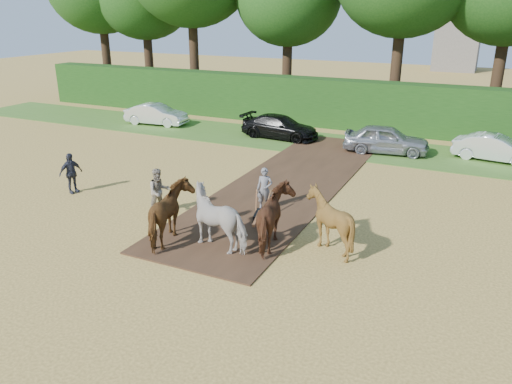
{
  "coord_description": "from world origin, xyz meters",
  "views": [
    {
      "loc": [
        9.02,
        -12.18,
        7.16
      ],
      "look_at": [
        2.3,
        1.91,
        1.4
      ],
      "focal_mm": 35.0,
      "sensor_mm": 36.0,
      "label": 1
    }
  ],
  "objects_px": {
    "spectator_near": "(159,191)",
    "parked_cars": "(398,140)",
    "spectator_far": "(71,173)",
    "plough_team": "(250,217)"
  },
  "relations": [
    {
      "from": "spectator_near",
      "to": "parked_cars",
      "type": "distance_m",
      "value": 13.81
    },
    {
      "from": "spectator_near",
      "to": "spectator_far",
      "type": "distance_m",
      "value": 4.59
    },
    {
      "from": "parked_cars",
      "to": "spectator_far",
      "type": "bearing_deg",
      "value": -132.41
    },
    {
      "from": "spectator_near",
      "to": "spectator_far",
      "type": "xyz_separation_m",
      "value": [
        -4.58,
        0.28,
        -0.02
      ]
    },
    {
      "from": "spectator_far",
      "to": "parked_cars",
      "type": "distance_m",
      "value": 16.22
    },
    {
      "from": "spectator_far",
      "to": "plough_team",
      "type": "height_order",
      "value": "plough_team"
    },
    {
      "from": "plough_team",
      "to": "parked_cars",
      "type": "distance_m",
      "value": 13.38
    },
    {
      "from": "plough_team",
      "to": "parked_cars",
      "type": "height_order",
      "value": "plough_team"
    },
    {
      "from": "spectator_near",
      "to": "parked_cars",
      "type": "bearing_deg",
      "value": 8.54
    },
    {
      "from": "spectator_near",
      "to": "parked_cars",
      "type": "height_order",
      "value": "spectator_near"
    }
  ]
}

